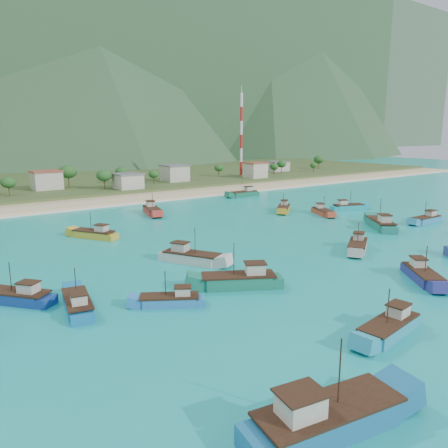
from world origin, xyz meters
TOP-DOWN VIEW (x-y plane):
  - ground at (0.00, 0.00)m, footprint 600.00×600.00m
  - beach at (0.00, 79.00)m, footprint 400.00×18.00m
  - land at (0.00, 140.00)m, footprint 400.00×110.00m
  - surf_line at (0.00, 69.50)m, footprint 400.00×2.50m
  - village at (-1.50, 103.29)m, footprint 216.18×30.48m
  - vegetation at (-5.74, 103.11)m, footprint 278.85×25.21m
  - radio_tower at (81.34, 108.00)m, footprint 1.20×1.20m
  - boat_1 at (-21.62, -6.57)m, footprint 8.34×6.48m
  - boat_2 at (-6.61, -27.76)m, footprint 10.16×4.15m
  - boat_3 at (39.04, 4.30)m, footprint 10.03×11.71m
  - boat_7 at (36.65, 33.26)m, footprint 9.21×8.42m
  - boat_8 at (19.35, -4.17)m, footprint 9.93×7.84m
  - boat_10 at (53.51, 1.57)m, footprint 9.75×3.01m
  - boat_13 at (-37.05, 5.87)m, footprint 8.42×9.41m
  - boat_15 at (-16.52, 34.07)m, footprint 7.72×10.04m
  - boat_16 at (53.12, 24.41)m, footprint 10.03×5.99m
  - boat_17 at (-24.46, -34.24)m, footprint 13.35×5.95m
  - boat_20 at (13.01, -20.35)m, footprint 8.39×9.53m
  - boat_21 at (41.69, 23.75)m, footprint 6.38×9.51m
  - boat_23 at (5.60, 51.26)m, footprint 5.99×11.33m
  - boat_24 at (-31.61, -1.12)m, footprint 4.66×9.92m
  - boat_27 at (-10.50, -6.68)m, footprint 11.77×8.75m
  - boat_29 at (-9.74, 7.56)m, footprint 8.08×11.11m
  - boat_30 at (45.83, 61.99)m, footprint 10.98×3.62m

SIDE VIEW (x-z plane):
  - ground at x=0.00m, z-range 0.00..0.00m
  - beach at x=0.00m, z-range -0.60..0.60m
  - land at x=0.00m, z-range -1.20..1.20m
  - surf_line at x=0.00m, z-range -0.04..0.04m
  - boat_1 at x=-21.62m, z-range -1.95..2.95m
  - boat_21 at x=41.69m, z-range -2.13..3.32m
  - boat_24 at x=-31.61m, z-range -2.19..3.45m
  - boat_16 at x=53.12m, z-range -2.21..3.49m
  - boat_7 at x=36.65m, z-range -2.21..3.50m
  - boat_10 at x=53.51m, z-range -2.22..3.52m
  - boat_13 at x=-37.05m, z-range -2.23..3.55m
  - boat_20 at x=13.01m, z-range -2.24..3.57m
  - boat_2 at x=-6.61m, z-range -2.25..3.58m
  - boat_8 at x=19.35m, z-range -2.26..3.60m
  - boat_15 at x=-16.52m, z-range -2.27..3.62m
  - boat_23 at x=5.60m, z-range -2.44..3.98m
  - boat_30 at x=45.83m, z-range -2.44..3.99m
  - boat_29 at x=-9.74m, z-range -2.44..4.00m
  - boat_27 at x=-10.50m, z-range -2.57..4.28m
  - boat_3 at x=39.04m, z-range -2.65..4.44m
  - boat_17 at x=-24.46m, z-range -2.82..4.80m
  - village at x=-1.50m, z-range 1.06..8.47m
  - vegetation at x=-5.74m, z-range 0.78..9.29m
  - radio_tower at x=81.34m, z-range 1.60..38.83m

